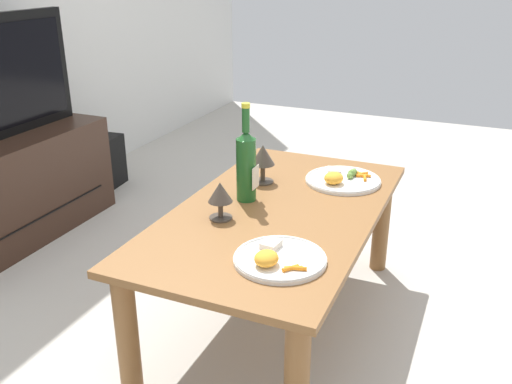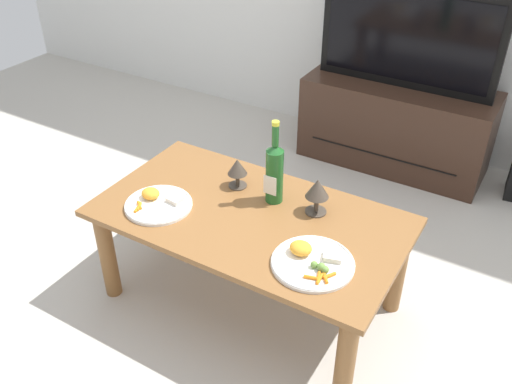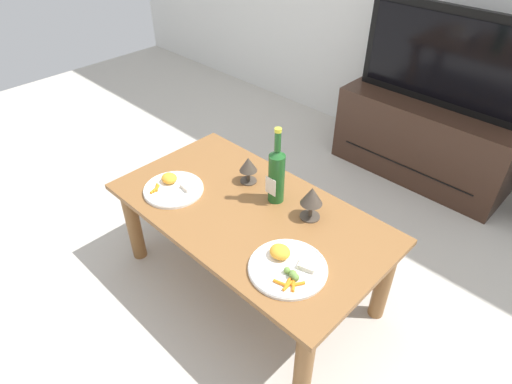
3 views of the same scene
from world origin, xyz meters
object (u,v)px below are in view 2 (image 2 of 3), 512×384
Objects in this scene: goblet_right at (317,190)px; goblet_left at (237,168)px; tv_stand at (395,125)px; tv_screen at (409,38)px; dinner_plate_right at (312,261)px; dinner_plate_left at (158,203)px; wine_bottle at (275,171)px; dining_table at (250,231)px.

goblet_left is at bearing -180.00° from goblet_right.
goblet_left is at bearing -102.08° from tv_stand.
tv_screen is (-0.00, -0.00, 0.53)m from tv_stand.
dinner_plate_right is (0.21, -1.59, 0.23)m from tv_stand.
wine_bottle is at bearing 35.58° from dinner_plate_left.
goblet_left is 0.48× the size of dinner_plate_left.
goblet_left is at bearing -102.10° from tv_screen.
tv_screen reaches higher than goblet_right.
dinner_plate_left is at bearing -124.88° from goblet_left.
wine_bottle is 0.49m from dinner_plate_left.
goblet_right is at bearing 0.00° from goblet_left.
tv_screen is 1.33m from wine_bottle.
wine_bottle reaches higher than dinner_plate_left.
goblet_right reaches higher than goblet_left.
goblet_right is (0.09, -1.30, -0.21)m from tv_screen.
dinner_plate_left is at bearing -106.79° from tv_screen.
goblet_right reaches higher than dinner_plate_right.
dining_table is at bearing -145.65° from goblet_right.
dinner_plate_right is (0.34, -0.14, 0.09)m from dining_table.
wine_bottle reaches higher than tv_stand.
tv_screen is at bearing 77.90° from goblet_left.
wine_bottle reaches higher than goblet_left.
wine_bottle is 2.73× the size of goblet_left.
goblet_left reaches higher than dinner_plate_left.
dinner_plate_right is at bearing -82.38° from tv_screen.
dining_table is at bearing -95.07° from tv_stand.
goblet_right is 0.56× the size of dinner_plate_left.
dining_table is 4.15× the size of dinner_plate_right.
dinner_plate_left is 0.92× the size of dinner_plate_right.
goblet_left is (-0.28, -1.30, -0.23)m from tv_screen.
dining_table is 0.38m from dinner_plate_right.
dining_table is 0.39m from dinner_plate_left.
dinner_plate_right is at bearing -22.23° from dining_table.
goblet_left is at bearing 135.31° from dining_table.
goblet_right is 0.33m from dinner_plate_right.
tv_stand is 1.08× the size of tv_screen.
wine_bottle is 1.31× the size of dinner_plate_left.
dinner_plate_right is at bearing -30.37° from goblet_left.
wine_bottle is at bearing -94.14° from tv_stand.
goblet_left is 0.86× the size of goblet_right.
goblet_left is 0.44× the size of dinner_plate_right.
dining_table is at bearing -103.86° from wine_bottle.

